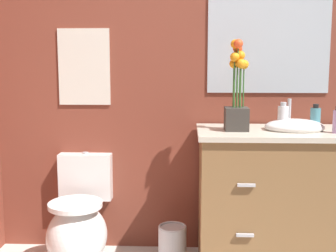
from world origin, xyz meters
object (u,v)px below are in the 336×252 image
hand_wash_bottle (315,118)px  trash_bin (172,246)px  soap_bottle (283,117)px  flower_vase (237,97)px  toilet (79,227)px  wall_poster (84,67)px  vanity_cabinet (273,199)px  wall_mirror (269,40)px

hand_wash_bottle → trash_bin: bearing=-176.4°
soap_bottle → flower_vase: bearing=-172.8°
toilet → wall_poster: wall_poster is taller
flower_vase → trash_bin: bearing=176.5°
toilet → vanity_cabinet: bearing=-1.2°
flower_vase → trash_bin: 1.03m
trash_bin → soap_bottle: bearing=1.1°
flower_vase → wall_mirror: size_ratio=0.68×
hand_wash_bottle → wall_poster: 1.54m
vanity_cabinet → trash_bin: 0.70m
hand_wash_bottle → trash_bin: 1.21m
hand_wash_bottle → wall_mirror: bearing=137.5°
vanity_cabinet → trash_bin: (-0.63, 0.00, -0.32)m
toilet → wall_mirror: bearing=12.2°
toilet → flower_vase: size_ratio=1.27×
vanity_cabinet → wall_mirror: size_ratio=1.34×
vanity_cabinet → hand_wash_bottle: 0.57m
wall_poster → wall_mirror: wall_mirror is taller
toilet → vanity_cabinet: vanity_cabinet is taller
flower_vase → soap_bottle: bearing=7.2°
hand_wash_bottle → toilet: bearing=-178.8°
hand_wash_bottle → vanity_cabinet: bearing=-167.4°
wall_poster → flower_vase: bearing=-17.6°
hand_wash_bottle → wall_poster: bearing=171.0°
flower_vase → trash_bin: flower_vase is taller
toilet → vanity_cabinet: 1.25m
hand_wash_bottle → wall_mirror: wall_mirror is taller
flower_vase → hand_wash_bottle: (0.49, 0.08, -0.13)m
vanity_cabinet → wall_mirror: bearing=90.5°
soap_bottle → trash_bin: size_ratio=0.62×
soap_bottle → trash_bin: (-0.67, -0.01, -0.83)m
trash_bin → wall_mirror: (0.62, 0.29, 1.31)m
vanity_cabinet → wall_poster: size_ratio=2.09×
trash_bin → wall_poster: (-0.61, 0.29, 1.13)m
hand_wash_bottle → trash_bin: (-0.88, -0.06, -0.82)m
vanity_cabinet → flower_vase: bearing=-174.7°
soap_bottle → hand_wash_bottle: (0.21, 0.04, -0.01)m
flower_vase → hand_wash_bottle: bearing=9.1°
soap_bottle → trash_bin: 1.07m
soap_bottle → wall_poster: wall_poster is taller
wall_mirror → toilet: bearing=-167.8°
vanity_cabinet → hand_wash_bottle: bearing=12.6°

